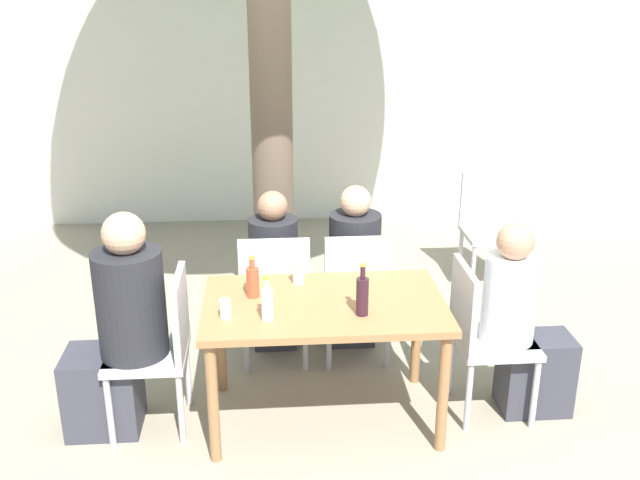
# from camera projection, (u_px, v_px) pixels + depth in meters

# --- Properties ---
(ground_plane) EXTENTS (30.00, 30.00, 0.00)m
(ground_plane) POSITION_uv_depth(u_px,v_px,m) (324.00, 416.00, 4.17)
(ground_plane) COLOR gray
(cafe_building_wall) EXTENTS (10.00, 0.08, 2.80)m
(cafe_building_wall) POSITION_uv_depth(u_px,v_px,m) (295.00, 85.00, 7.10)
(cafe_building_wall) COLOR white
(cafe_building_wall) RESTS_ON ground_plane
(dining_table_front) EXTENTS (1.33, 0.81, 0.74)m
(dining_table_front) POSITION_uv_depth(u_px,v_px,m) (324.00, 316.00, 3.94)
(dining_table_front) COLOR #996B42
(dining_table_front) RESTS_ON ground_plane
(patio_chair_0) EXTENTS (0.44, 0.44, 0.92)m
(patio_chair_0) POSITION_uv_depth(u_px,v_px,m) (162.00, 343.00, 3.93)
(patio_chair_0) COLOR #B2B2B7
(patio_chair_0) RESTS_ON ground_plane
(patio_chair_1) EXTENTS (0.44, 0.44, 0.92)m
(patio_chair_1) POSITION_uv_depth(u_px,v_px,m) (481.00, 331.00, 4.05)
(patio_chair_1) COLOR #B2B2B7
(patio_chair_1) RESTS_ON ground_plane
(patio_chair_2) EXTENTS (0.44, 0.44, 0.92)m
(patio_chair_2) POSITION_uv_depth(u_px,v_px,m) (275.00, 291.00, 4.57)
(patio_chair_2) COLOR #B2B2B7
(patio_chair_2) RESTS_ON ground_plane
(patio_chair_3) EXTENTS (0.44, 0.44, 0.92)m
(patio_chair_3) POSITION_uv_depth(u_px,v_px,m) (357.00, 288.00, 4.61)
(patio_chair_3) COLOR #B2B2B7
(patio_chair_3) RESTS_ON ground_plane
(patio_chair_4) EXTENTS (0.44, 0.44, 0.92)m
(patio_chair_4) POSITION_uv_depth(u_px,v_px,m) (489.00, 222.00, 5.83)
(patio_chair_4) COLOR #B2B2B7
(patio_chair_4) RESTS_ON ground_plane
(person_seated_0) EXTENTS (0.59, 0.37, 1.28)m
(person_seated_0) POSITION_uv_depth(u_px,v_px,m) (119.00, 334.00, 3.89)
(person_seated_0) COLOR #383842
(person_seated_0) RESTS_ON ground_plane
(person_seated_1) EXTENTS (0.55, 0.30, 1.17)m
(person_seated_1) POSITION_uv_depth(u_px,v_px,m) (523.00, 331.00, 4.07)
(person_seated_1) COLOR #383842
(person_seated_1) RESTS_ON ground_plane
(person_seated_2) EXTENTS (0.32, 0.56, 1.15)m
(person_seated_2) POSITION_uv_depth(u_px,v_px,m) (274.00, 279.00, 4.80)
(person_seated_2) COLOR #383842
(person_seated_2) RESTS_ON ground_plane
(person_seated_3) EXTENTS (0.34, 0.57, 1.17)m
(person_seated_3) POSITION_uv_depth(u_px,v_px,m) (353.00, 274.00, 4.83)
(person_seated_3) COLOR #383842
(person_seated_3) RESTS_ON ground_plane
(water_bottle_0) EXTENTS (0.06, 0.06, 0.24)m
(water_bottle_0) POSITION_uv_depth(u_px,v_px,m) (267.00, 303.00, 3.68)
(water_bottle_0) COLOR silver
(water_bottle_0) RESTS_ON dining_table_front
(soda_bottle_1) EXTENTS (0.07, 0.07, 0.24)m
(soda_bottle_1) POSITION_uv_depth(u_px,v_px,m) (253.00, 281.00, 3.94)
(soda_bottle_1) COLOR #DB4C2D
(soda_bottle_1) RESTS_ON dining_table_front
(wine_bottle_2) EXTENTS (0.07, 0.07, 0.29)m
(wine_bottle_2) POSITION_uv_depth(u_px,v_px,m) (362.00, 295.00, 3.73)
(wine_bottle_2) COLOR #331923
(wine_bottle_2) RESTS_ON dining_table_front
(drinking_glass_0) EXTENTS (0.06, 0.06, 0.11)m
(drinking_glass_0) POSITION_uv_depth(u_px,v_px,m) (225.00, 309.00, 3.71)
(drinking_glass_0) COLOR silver
(drinking_glass_0) RESTS_ON dining_table_front
(drinking_glass_1) EXTENTS (0.07, 0.07, 0.13)m
(drinking_glass_1) POSITION_uv_depth(u_px,v_px,m) (298.00, 273.00, 4.13)
(drinking_glass_1) COLOR silver
(drinking_glass_1) RESTS_ON dining_table_front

